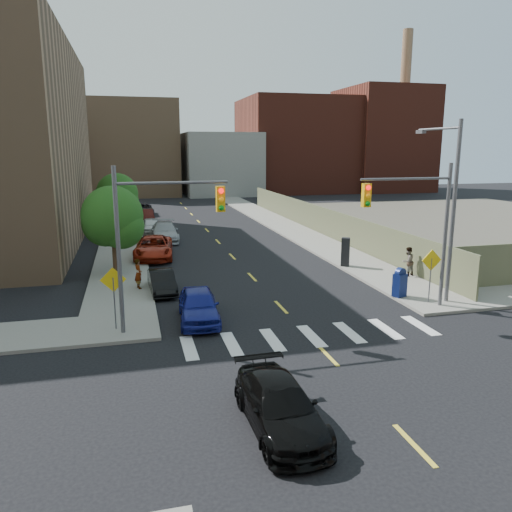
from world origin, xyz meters
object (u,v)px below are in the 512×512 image
black_sedan (280,406)px  parked_car_black (162,282)px  payphone (345,252)px  pedestrian_east (408,262)px  pedestrian_west (138,274)px  parked_car_red (154,247)px  parked_car_grey (143,209)px  parked_car_maroon (145,217)px  mailbox (400,283)px  parked_car_blue (198,305)px  parked_car_silver (165,232)px  parked_car_white (151,226)px

black_sedan → parked_car_black: bearing=97.5°
payphone → pedestrian_east: bearing=-27.8°
pedestrian_west → parked_car_red: bearing=-25.5°
pedestrian_east → parked_car_grey: bearing=-85.1°
parked_car_grey → payphone: size_ratio=2.57×
parked_car_maroon → payphone: payphone is taller
black_sedan → pedestrian_east: (12.16, 13.79, 0.36)m
mailbox → pedestrian_east: 4.58m
parked_car_blue → parked_car_maroon: (-1.30, 30.32, 0.01)m
parked_car_silver → pedestrian_east: size_ratio=3.08×
parked_car_grey → payphone: 32.07m
parked_car_black → pedestrian_east: bearing=-4.6°
parked_car_white → parked_car_maroon: parked_car_maroon is taller
black_sedan → pedestrian_east: 18.39m
parked_car_red → parked_car_white: parked_car_red is taller
parked_car_silver → parked_car_white: size_ratio=1.34×
parked_car_white → parked_car_grey: size_ratio=0.85×
parked_car_silver → parked_car_white: parked_car_silver is taller
parked_car_silver → parked_car_white: 4.41m
parked_car_maroon → mailbox: mailbox is taller
payphone → pedestrian_west: 13.30m
parked_car_maroon → mailbox: size_ratio=2.99×
parked_car_blue → black_sedan: (1.00, -9.31, -0.08)m
parked_car_red → black_sedan: (2.30, -23.13, -0.12)m
parked_car_blue → parked_car_red: 13.88m
parked_car_white → parked_car_maroon: 5.68m
parked_car_red → parked_car_white: 10.83m
parked_car_silver → parked_car_grey: (-1.22, 17.22, -0.12)m
parked_car_black → parked_car_maroon: (0.00, 25.34, 0.14)m
parked_car_black → payphone: (11.92, 2.81, 0.47)m
parked_car_grey → parked_car_blue: bearing=-90.3°
pedestrian_west → parked_car_white: bearing=-21.7°
parked_car_blue → parked_car_silver: parked_car_silver is taller
parked_car_silver → pedestrian_east: pedestrian_east is taller
parked_car_grey → black_sedan: size_ratio=1.04×
parked_car_red → black_sedan: parked_car_red is taller
parked_car_blue → parked_car_maroon: bearing=96.5°
parked_car_blue → parked_car_red: parked_car_red is taller
parked_car_white → mailbox: (11.48, -23.89, 0.20)m
parked_car_red → pedestrian_east: bearing=-28.0°
parked_car_black → black_sedan: size_ratio=0.81×
parked_car_red → parked_car_maroon: (0.00, 16.50, -0.03)m
parked_car_blue → mailbox: mailbox is taller
parked_car_blue → pedestrian_east: pedestrian_east is taller
parked_car_silver → black_sedan: size_ratio=1.18×
parked_car_silver → black_sedan: 29.67m
parked_car_blue → mailbox: (10.50, 0.76, 0.15)m
payphone → black_sedan: bearing=-94.8°
parked_car_red → mailbox: size_ratio=3.66×
parked_car_maroon → pedestrian_east: size_ratio=2.61×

